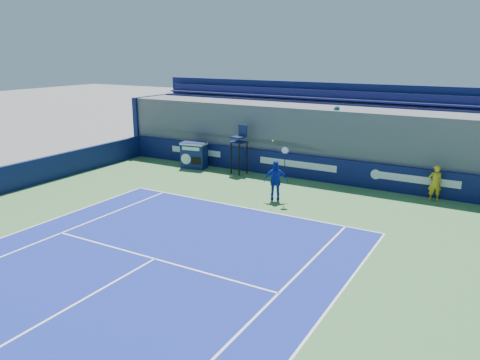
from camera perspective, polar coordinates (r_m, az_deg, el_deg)
The scene contains 6 objects.
ball_person at distance 20.87m, azimuth 22.68°, elevation -0.34°, with size 0.56×0.36×1.52m, color gold.
back_hoarding at distance 22.95m, azimuth 7.05°, elevation 1.67°, with size 20.40×0.21×1.20m.
match_clock at distance 24.85m, azimuth -5.63°, elevation 3.12°, with size 1.41×0.91×1.40m.
umpire_chair at distance 23.43m, azimuth -0.06°, elevation 4.40°, with size 0.85×0.85×2.48m.
tennis_player at distance 19.33m, azimuth 4.39°, elevation -0.09°, with size 1.07×0.80×2.57m.
stadium_seating at distance 24.57m, azimuth 9.03°, elevation 5.45°, with size 21.00×4.05×4.40m.
Camera 1 is at (8.68, -3.44, 6.05)m, focal length 35.00 mm.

